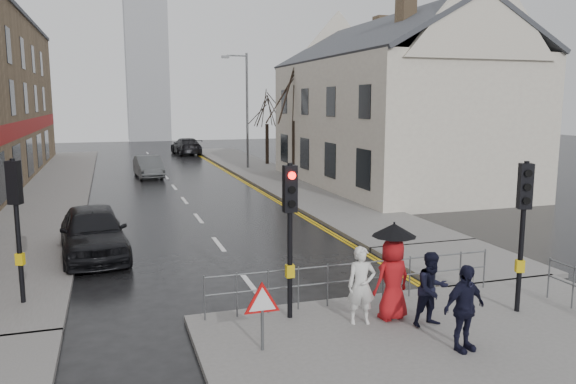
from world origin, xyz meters
TOP-DOWN VIEW (x-y plane):
  - ground at (0.00, 0.00)m, footprint 120.00×120.00m
  - near_pavement at (3.00, -3.50)m, footprint 10.00×9.00m
  - left_pavement at (-6.50, 23.00)m, footprint 4.00×44.00m
  - right_pavement at (6.50, 25.00)m, footprint 4.00×40.00m
  - pavement_bridge_right at (6.50, 3.00)m, footprint 4.00×4.20m
  - building_right_cream at (12.00, 18.00)m, footprint 9.00×16.40m
  - church_tower at (1.50, 62.00)m, footprint 5.00×5.00m
  - traffic_signal_near_left at (0.20, 0.20)m, footprint 0.28×0.27m
  - traffic_signal_near_right at (5.20, -1.00)m, footprint 0.34×0.33m
  - traffic_signal_far_left at (-5.50, 3.00)m, footprint 0.34×0.33m
  - guard_railing_front at (1.95, 0.60)m, footprint 7.14×0.04m
  - warning_sign at (-0.80, -1.21)m, footprint 0.80×0.07m
  - street_lamp at (5.82, 28.00)m, footprint 1.83×0.25m
  - tree_near at (7.50, 22.00)m, footprint 2.40×2.40m
  - tree_far at (8.00, 30.00)m, footprint 2.40×2.40m
  - pedestrian_a at (1.54, -0.57)m, footprint 0.68×0.52m
  - pedestrian_b at (2.89, -1.13)m, footprint 0.83×0.67m
  - pedestrian_with_umbrella at (2.29, -0.55)m, footprint 0.96×0.96m
  - pedestrian_d at (2.82, -2.35)m, footprint 1.04×0.59m
  - car_parked at (-4.00, 7.10)m, footprint 2.31×4.91m
  - car_mid at (-1.08, 25.74)m, footprint 1.79×4.28m
  - car_far at (3.32, 40.84)m, footprint 2.50×5.40m

SIDE VIEW (x-z plane):
  - ground at x=0.00m, z-range 0.00..0.00m
  - near_pavement at x=3.00m, z-range 0.00..0.14m
  - left_pavement at x=-6.50m, z-range 0.00..0.14m
  - right_pavement at x=6.50m, z-range 0.00..0.14m
  - pavement_bridge_right at x=6.50m, z-range 0.00..0.14m
  - car_mid at x=-1.08m, z-range 0.00..1.38m
  - car_far at x=3.32m, z-range 0.00..1.53m
  - car_parked at x=-4.00m, z-range 0.00..1.62m
  - guard_railing_front at x=1.95m, z-range 0.36..1.36m
  - pedestrian_b at x=2.89m, z-range 0.14..1.73m
  - pedestrian_a at x=1.54m, z-range 0.14..1.81m
  - pedestrian_d at x=2.82m, z-range 0.14..1.81m
  - warning_sign at x=-0.80m, z-range 0.37..1.72m
  - pedestrian_with_umbrella at x=2.29m, z-range 0.22..2.34m
  - traffic_signal_near_left at x=0.20m, z-range 0.76..4.16m
  - traffic_signal_near_right at x=5.20m, z-range 0.76..4.16m
  - traffic_signal_far_left at x=-5.50m, z-range 0.76..4.16m
  - tree_far at x=8.00m, z-range 1.60..7.24m
  - street_lamp at x=5.82m, z-range 0.71..8.71m
  - building_right_cream at x=12.00m, z-range -0.27..9.83m
  - tree_near at x=7.50m, z-range 1.85..8.43m
  - church_tower at x=1.50m, z-range 0.00..18.00m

